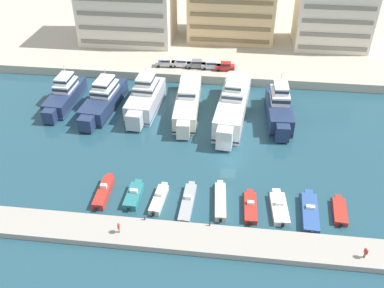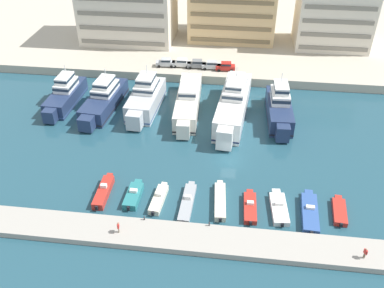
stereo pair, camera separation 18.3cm
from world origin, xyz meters
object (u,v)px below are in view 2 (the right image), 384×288
(motorboat_red_far_right, at_px, (339,211))
(yacht_ivory_center_left, at_px, (188,101))
(yacht_navy_center_right, at_px, (279,107))
(pedestrian_near_edge, at_px, (365,252))
(yacht_white_center, at_px, (233,104))
(motorboat_grey_center_left, at_px, (187,202))
(car_silver_far_left, at_px, (166,62))
(yacht_silver_mid_left, at_px, (145,98))
(motorboat_blue_right, at_px, (310,212))
(car_white_left, at_px, (182,62))
(car_grey_mid_left, at_px, (197,64))
(motorboat_white_mid_right, at_px, (279,208))
(motorboat_red_center_right, at_px, (250,207))
(motorboat_cream_center, at_px, (220,201))
(motorboat_red_far_left, at_px, (104,191))
(pedestrian_mid_deck, at_px, (118,226))
(motorboat_teal_left, at_px, (134,195))
(yacht_navy_left, at_px, (104,99))
(car_red_center, at_px, (226,66))
(motorboat_cream_mid_left, at_px, (159,199))
(yacht_navy_far_left, at_px, (65,95))

(motorboat_red_far_right, bearing_deg, yacht_ivory_center_left, 134.03)
(yacht_navy_center_right, bearing_deg, pedestrian_near_edge, -74.78)
(yacht_navy_center_right, bearing_deg, yacht_white_center, -179.04)
(motorboat_grey_center_left, xyz_separation_m, car_silver_far_left, (-10.15, 40.70, 2.43))
(yacht_silver_mid_left, xyz_separation_m, motorboat_red_far_right, (32.42, -24.62, -1.94))
(car_silver_far_left, bearing_deg, motorboat_blue_right, -56.41)
(yacht_navy_center_right, height_order, car_white_left, yacht_navy_center_right)
(yacht_white_center, bearing_deg, car_grey_mid_left, 118.24)
(motorboat_white_mid_right, bearing_deg, motorboat_red_center_right, -174.51)
(yacht_silver_mid_left, distance_m, motorboat_cream_center, 29.44)
(yacht_silver_mid_left, relative_size, motorboat_cream_center, 2.01)
(motorboat_red_far_left, height_order, motorboat_cream_center, motorboat_red_far_left)
(car_silver_far_left, bearing_deg, yacht_ivory_center_left, -65.06)
(motorboat_red_center_right, bearing_deg, motorboat_cream_center, 170.49)
(pedestrian_mid_deck, bearing_deg, motorboat_grey_center_left, 41.75)
(car_grey_mid_left, xyz_separation_m, pedestrian_mid_deck, (-4.59, -47.87, -0.95))
(motorboat_red_far_right, xyz_separation_m, pedestrian_near_edge, (1.46, -8.36, 1.47))
(yacht_navy_center_right, height_order, motorboat_teal_left, yacht_navy_center_right)
(yacht_navy_left, height_order, pedestrian_mid_deck, yacht_navy_left)
(yacht_navy_left, relative_size, yacht_white_center, 0.77)
(car_white_left, height_order, car_red_center, same)
(motorboat_red_far_left, relative_size, car_white_left, 1.81)
(car_grey_mid_left, bearing_deg, motorboat_white_mid_right, -68.19)
(motorboat_grey_center_left, distance_m, car_grey_mid_left, 40.99)
(motorboat_red_center_right, relative_size, motorboat_white_mid_right, 0.94)
(motorboat_cream_center, bearing_deg, motorboat_grey_center_left, -170.18)
(yacht_ivory_center_left, xyz_separation_m, motorboat_cream_center, (7.88, -25.24, -1.50))
(yacht_ivory_center_left, relative_size, car_red_center, 4.97)
(yacht_navy_left, bearing_deg, motorboat_red_far_right, -30.61)
(motorboat_red_far_left, bearing_deg, motorboat_red_center_right, -1.37)
(yacht_silver_mid_left, bearing_deg, motorboat_white_mid_right, -45.97)
(motorboat_cream_center, xyz_separation_m, motorboat_white_mid_right, (8.22, -0.33, -0.05))
(yacht_white_center, bearing_deg, pedestrian_mid_deck, -112.44)
(yacht_silver_mid_left, height_order, motorboat_red_far_left, yacht_silver_mid_left)
(motorboat_red_far_left, relative_size, motorboat_cream_mid_left, 1.12)
(motorboat_red_center_right, relative_size, car_white_left, 1.65)
(yacht_navy_far_left, relative_size, motorboat_cream_mid_left, 2.33)
(yacht_navy_center_right, xyz_separation_m, motorboat_cream_center, (-9.10, -24.15, -1.88))
(car_white_left, bearing_deg, yacht_navy_far_left, -142.98)
(yacht_navy_center_right, relative_size, motorboat_grey_center_left, 1.90)
(yacht_navy_left, relative_size, pedestrian_mid_deck, 10.57)
(yacht_white_center, distance_m, motorboat_grey_center_left, 25.43)
(yacht_silver_mid_left, distance_m, motorboat_blue_right, 38.13)
(motorboat_red_far_left, bearing_deg, yacht_navy_far_left, 121.02)
(yacht_navy_center_right, xyz_separation_m, car_silver_far_left, (-23.80, 15.77, 0.49))
(yacht_navy_left, height_order, motorboat_white_mid_right, yacht_navy_left)
(motorboat_grey_center_left, xyz_separation_m, motorboat_red_center_right, (8.79, 0.08, 0.02))
(yacht_navy_left, bearing_deg, car_white_left, 52.03)
(yacht_silver_mid_left, bearing_deg, car_grey_mid_left, 62.34)
(pedestrian_near_edge, bearing_deg, yacht_silver_mid_left, 135.76)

